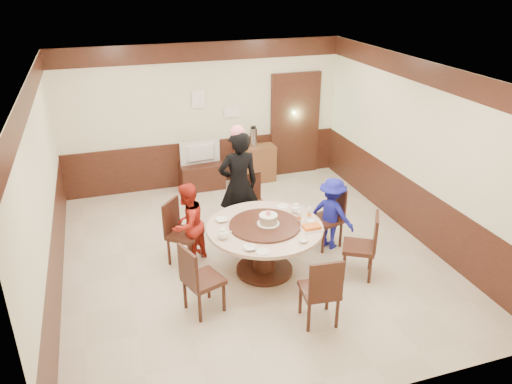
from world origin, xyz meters
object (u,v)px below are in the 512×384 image
object	(u,v)px
tv_stand	(202,176)
side_cabinet	(255,163)
shrimp_platter	(312,228)
television	(201,153)
birthday_cake	(268,219)
thermos	(253,137)
person_standing	(238,185)
person_blue	(332,213)
banquet_table	(265,239)
person_red	(188,224)

from	to	relation	value
tv_stand	side_cabinet	distance (m)	1.12
shrimp_platter	television	bearing A→B (deg)	102.54
birthday_cake	shrimp_platter	size ratio (longest dim) A/B	1.05
television	thermos	distance (m)	1.10
person_standing	television	distance (m)	2.08
television	side_cabinet	distance (m)	1.17
birthday_cake	tv_stand	xyz separation A→B (m)	(-0.25, 3.24, -0.60)
side_cabinet	thermos	bearing A→B (deg)	180.00
television	birthday_cake	bearing A→B (deg)	89.64
television	side_cabinet	xyz separation A→B (m)	(1.11, 0.03, -0.36)
person_blue	television	size ratio (longest dim) A/B	1.45
shrimp_platter	television	size ratio (longest dim) A/B	0.37
banquet_table	person_standing	bearing A→B (deg)	92.18
person_red	tv_stand	distance (m)	2.77
person_red	birthday_cake	world-z (taller)	person_red
birthday_cake	television	bearing A→B (deg)	94.46
banquet_table	thermos	bearing A→B (deg)	74.97
shrimp_platter	television	xyz separation A→B (m)	(-0.79, 3.53, -0.05)
person_blue	birthday_cake	world-z (taller)	person_blue
banquet_table	thermos	size ratio (longest dim) A/B	4.32
banquet_table	person_blue	xyz separation A→B (m)	(1.22, 0.36, 0.05)
person_standing	person_blue	world-z (taller)	person_standing
birthday_cake	television	size ratio (longest dim) A/B	0.39
person_blue	thermos	size ratio (longest dim) A/B	3.05
banquet_table	thermos	world-z (taller)	thermos
person_standing	television	xyz separation A→B (m)	(-0.16, 2.07, -0.17)
birthday_cake	television	distance (m)	3.25
tv_stand	thermos	size ratio (longest dim) A/B	2.24
tv_stand	television	distance (m)	0.48
person_red	tv_stand	xyz separation A→B (m)	(0.78, 2.63, -0.38)
shrimp_platter	tv_stand	distance (m)	3.65
person_standing	birthday_cake	bearing A→B (deg)	92.31
tv_stand	person_red	bearing A→B (deg)	-106.51
person_blue	side_cabinet	size ratio (longest dim) A/B	1.45
person_red	television	bearing A→B (deg)	-148.89
thermos	birthday_cake	bearing A→B (deg)	-104.21
shrimp_platter	thermos	world-z (taller)	thermos
person_standing	person_red	xyz separation A→B (m)	(-0.94, -0.56, -0.26)
side_cabinet	person_red	bearing A→B (deg)	-125.44
person_standing	shrimp_platter	bearing A→B (deg)	110.96
person_red	shrimp_platter	size ratio (longest dim) A/B	4.22
person_blue	side_cabinet	bearing A→B (deg)	-28.43
person_blue	television	distance (m)	3.21
person_red	thermos	bearing A→B (deg)	-167.34
side_cabinet	television	bearing A→B (deg)	-178.46
birthday_cake	side_cabinet	xyz separation A→B (m)	(0.86, 3.27, -0.48)
banquet_table	television	bearing A→B (deg)	93.63
side_cabinet	thermos	distance (m)	0.57
birthday_cake	shrimp_platter	world-z (taller)	birthday_cake
thermos	television	bearing A→B (deg)	-178.41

